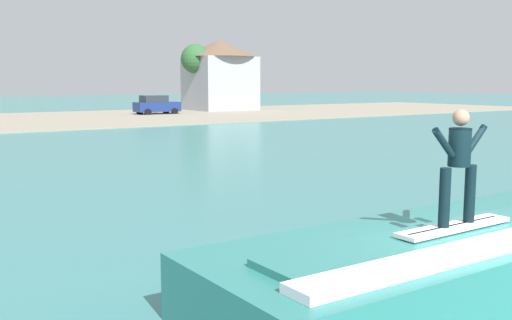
{
  "coord_description": "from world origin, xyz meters",
  "views": [
    {
      "loc": [
        -7.15,
        -4.45,
        3.19
      ],
      "look_at": [
        0.24,
        6.5,
        1.42
      ],
      "focal_mm": 41.48,
      "sensor_mm": 36.0,
      "label": 1
    }
  ],
  "objects_px": {
    "wave_crest": "(453,259)",
    "car_far_shore": "(156,105)",
    "surfer": "(459,161)",
    "house_gabled_white": "(220,72)",
    "tree_tall_bare": "(196,59)",
    "surfboard": "(454,227)"
  },
  "relations": [
    {
      "from": "tree_tall_bare",
      "to": "surfboard",
      "type": "bearing_deg",
      "value": -114.4
    },
    {
      "from": "house_gabled_white",
      "to": "tree_tall_bare",
      "type": "relative_size",
      "value": 1.12
    },
    {
      "from": "surfer",
      "to": "car_far_shore",
      "type": "relative_size",
      "value": 0.4
    },
    {
      "from": "tree_tall_bare",
      "to": "wave_crest",
      "type": "bearing_deg",
      "value": -114.22
    },
    {
      "from": "surfboard",
      "to": "car_far_shore",
      "type": "distance_m",
      "value": 49.53
    },
    {
      "from": "wave_crest",
      "to": "surfer",
      "type": "xyz_separation_m",
      "value": [
        -0.24,
        -0.2,
        1.56
      ]
    },
    {
      "from": "wave_crest",
      "to": "tree_tall_bare",
      "type": "height_order",
      "value": "tree_tall_bare"
    },
    {
      "from": "surfboard",
      "to": "tree_tall_bare",
      "type": "height_order",
      "value": "tree_tall_bare"
    },
    {
      "from": "surfboard",
      "to": "surfer",
      "type": "distance_m",
      "value": 0.97
    },
    {
      "from": "surfer",
      "to": "house_gabled_white",
      "type": "distance_m",
      "value": 56.57
    },
    {
      "from": "wave_crest",
      "to": "car_far_shore",
      "type": "bearing_deg",
      "value": 70.68
    },
    {
      "from": "wave_crest",
      "to": "car_far_shore",
      "type": "height_order",
      "value": "car_far_shore"
    },
    {
      "from": "car_far_shore",
      "to": "tree_tall_bare",
      "type": "bearing_deg",
      "value": 30.24
    },
    {
      "from": "surfer",
      "to": "house_gabled_white",
      "type": "height_order",
      "value": "house_gabled_white"
    },
    {
      "from": "house_gabled_white",
      "to": "tree_tall_bare",
      "type": "height_order",
      "value": "house_gabled_white"
    },
    {
      "from": "surfer",
      "to": "wave_crest",
      "type": "bearing_deg",
      "value": 39.68
    },
    {
      "from": "house_gabled_white",
      "to": "tree_tall_bare",
      "type": "xyz_separation_m",
      "value": [
        -2.96,
        -0.02,
        1.32
      ]
    },
    {
      "from": "surfer",
      "to": "house_gabled_white",
      "type": "bearing_deg",
      "value": 62.91
    },
    {
      "from": "surfboard",
      "to": "car_far_shore",
      "type": "xyz_separation_m",
      "value": [
        16.57,
        46.67,
        -0.13
      ]
    },
    {
      "from": "car_far_shore",
      "to": "house_gabled_white",
      "type": "relative_size",
      "value": 0.53
    },
    {
      "from": "surfboard",
      "to": "tree_tall_bare",
      "type": "distance_m",
      "value": 55.42
    },
    {
      "from": "surfboard",
      "to": "house_gabled_white",
      "type": "xyz_separation_m",
      "value": [
        25.78,
        50.33,
        3.07
      ]
    }
  ]
}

